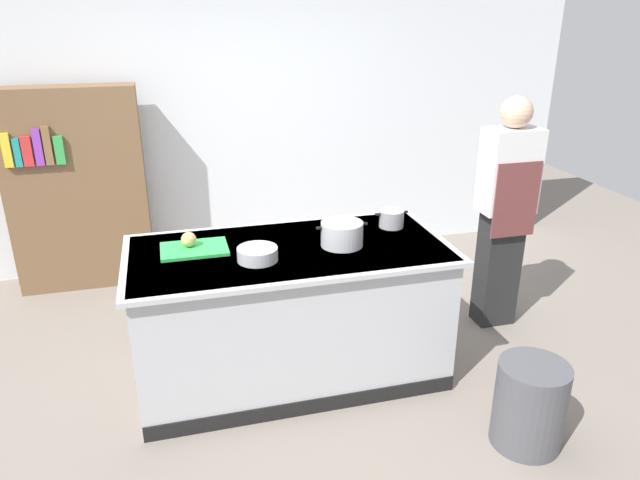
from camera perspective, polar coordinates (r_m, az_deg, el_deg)
ground_plane at (r=4.03m, az=-2.76°, el=-12.68°), size 10.00×10.00×0.00m
back_wall at (r=5.45m, az=-7.95°, el=13.38°), size 6.40×0.12×3.00m
counter_island at (r=3.79m, az=-2.89°, el=-6.87°), size 1.98×0.98×0.90m
cutting_board at (r=3.64m, az=-12.13°, el=-0.86°), size 0.40×0.28×0.02m
onion at (r=3.64m, az=-12.64°, el=0.05°), size 0.09×0.09×0.09m
stock_pot at (r=3.61m, az=2.14°, el=0.59°), size 0.33×0.26×0.15m
sauce_pan at (r=3.95m, az=6.96°, el=2.08°), size 0.23×0.16×0.11m
mixing_bowl at (r=3.43m, az=-6.10°, el=-1.37°), size 0.24×0.24×0.08m
trash_bin at (r=3.53m, az=19.69°, el=-14.83°), size 0.38×0.38×0.50m
person_chef at (r=4.45m, az=17.53°, el=2.87°), size 0.38×0.25×1.72m
bookshelf at (r=5.30m, az=-22.49°, el=4.50°), size 1.10×0.31×1.70m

